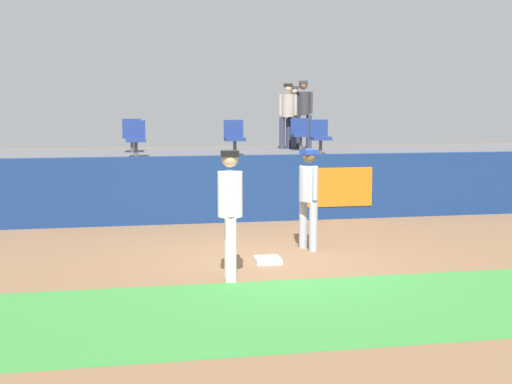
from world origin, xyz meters
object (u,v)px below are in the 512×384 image
at_px(seat_front_left, 136,137).
at_px(spectator_hooded, 294,113).
at_px(first_base, 268,260).
at_px(player_runner_visitor, 308,192).
at_px(seat_front_right, 320,135).
at_px(seat_back_left, 132,134).
at_px(spectator_casual, 303,109).
at_px(seat_front_center, 234,136).
at_px(seat_back_right, 300,132).
at_px(player_fielder_home, 230,205).
at_px(spectator_capped, 288,111).

bearing_deg(seat_front_left, spectator_hooded, 30.47).
height_order(first_base, player_runner_visitor, player_runner_visitor).
bearing_deg(seat_front_right, seat_back_left, 157.72).
distance_m(seat_back_left, spectator_casual, 4.78).
bearing_deg(seat_front_center, first_base, -93.12).
height_order(seat_front_center, seat_back_left, same).
bearing_deg(spectator_casual, seat_back_left, 25.90).
distance_m(seat_front_left, spectator_hooded, 5.00).
relative_size(seat_back_right, spectator_casual, 0.46).
bearing_deg(seat_back_left, seat_back_right, -0.00).
bearing_deg(player_fielder_home, seat_front_center, 176.18).
bearing_deg(seat_front_right, spectator_hooded, 90.70).
height_order(seat_front_center, spectator_capped, spectator_capped).
distance_m(seat_front_center, spectator_casual, 3.58).
xyz_separation_m(first_base, spectator_capped, (2.12, 7.66, 2.27)).
height_order(player_runner_visitor, seat_front_left, seat_front_left).
bearing_deg(spectator_casual, seat_front_left, 45.59).
relative_size(seat_front_left, seat_back_left, 1.00).
bearing_deg(spectator_capped, first_base, 85.65).
relative_size(player_runner_visitor, spectator_casual, 0.93).
xyz_separation_m(first_base, seat_front_center, (0.29, 5.28, 1.72)).
distance_m(player_runner_visitor, spectator_hooded, 7.23).
bearing_deg(first_base, seat_back_right, 71.85).
height_order(player_fielder_home, spectator_capped, spectator_capped).
height_order(seat_front_left, spectator_hooded, spectator_hooded).
xyz_separation_m(seat_back_right, seat_back_left, (-4.37, 0.00, 0.00)).
distance_m(first_base, seat_back_left, 7.57).
relative_size(seat_front_right, seat_back_left, 1.00).
height_order(seat_front_left, seat_back_left, same).
distance_m(first_base, player_fielder_home, 1.53).
height_order(seat_front_right, seat_back_left, same).
relative_size(first_base, spectator_capped, 0.23).
bearing_deg(spectator_capped, seat_back_right, 119.93).
distance_m(first_base, seat_front_center, 5.56).
bearing_deg(seat_front_left, player_fielder_home, -78.53).
relative_size(seat_front_right, spectator_hooded, 0.50).
bearing_deg(first_base, spectator_hooded, 73.47).
bearing_deg(seat_back_right, first_base, -108.15).
bearing_deg(player_fielder_home, player_runner_visitor, 142.26).
distance_m(seat_back_right, spectator_capped, 0.82).
xyz_separation_m(player_runner_visitor, spectator_casual, (1.74, 7.11, 1.36)).
bearing_deg(spectator_casual, seat_back_right, 86.25).
xyz_separation_m(seat_front_left, seat_back_left, (-0.08, 1.80, 0.00)).
bearing_deg(spectator_capped, seat_front_right, 106.47).
bearing_deg(seat_front_right, player_fielder_home, -116.47).
relative_size(seat_front_right, spectator_casual, 0.46).
distance_m(seat_front_right, spectator_capped, 2.45).
relative_size(seat_front_right, seat_front_center, 1.00).
distance_m(player_fielder_home, seat_back_left, 8.10).
distance_m(first_base, seat_back_right, 7.65).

